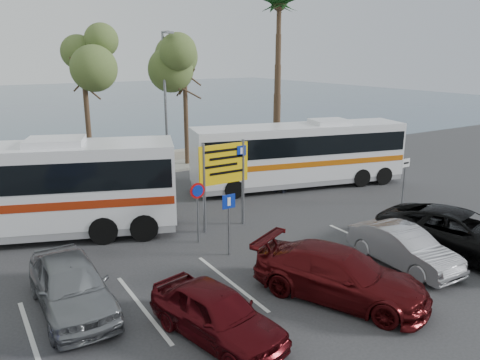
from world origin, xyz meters
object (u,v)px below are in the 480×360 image
coach_bus_left (8,194)px  car_silver_b (404,247)px  pedestrian_near (106,215)px  suv_black (461,234)px  coach_bus_right (299,156)px  direction_sign (224,170)px  street_lamp_right (166,94)px  car_silver_a (71,285)px  pedestrian_far (278,173)px  car_maroon (340,275)px  car_red (216,313)px

coach_bus_left → car_silver_b: 14.49m
coach_bus_left → pedestrian_near: coach_bus_left is taller
suv_black → coach_bus_right: bearing=72.0°
direction_sign → suv_black: size_ratio=0.63×
street_lamp_right → car_silver_b: (1.36, -16.54, -3.94)m
car_silver_a → pedestrian_far: bearing=28.4°
coach_bus_left → car_silver_a: bearing=-83.6°
direction_sign → car_maroon: size_ratio=0.70×
coach_bus_left → car_maroon: 12.54m
pedestrian_near → pedestrian_far: (9.25, 1.24, 0.18)m
street_lamp_right → coach_bus_left: size_ratio=0.64×
direction_sign → car_red: 7.87m
car_red → car_silver_a: bearing=117.1°
coach_bus_right → car_maroon: bearing=-123.0°
car_silver_a → car_maroon: (6.77, -3.42, -0.02)m
street_lamp_right → pedestrian_far: 8.65m
street_lamp_right → pedestrian_near: size_ratio=4.89×
car_maroon → street_lamp_right: bearing=57.3°
street_lamp_right → coach_bus_right: bearing=-57.3°
street_lamp_right → coach_bus_left: street_lamp_right is taller
car_silver_a → coach_bus_left: bearing=96.5°
coach_bus_left → car_red: size_ratio=3.14×
coach_bus_right → car_red: size_ratio=2.90×
street_lamp_right → pedestrian_near: street_lamp_right is taller
coach_bus_right → car_silver_b: bearing=-108.3°
direction_sign → suv_black: direction_sign is taller
direction_sign → car_silver_a: 7.70m
car_red → car_silver_b: 7.37m
car_maroon → suv_black: (5.76, 0.00, 0.05)m
pedestrian_near → street_lamp_right: bearing=-138.6°
direction_sign → car_red: (-4.00, -6.55, -1.75)m
car_silver_a → street_lamp_right: bearing=57.3°
car_silver_a → pedestrian_far: (11.72, 6.31, 0.23)m
pedestrian_far → street_lamp_right: bearing=-17.9°
car_maroon → car_red: (-4.00, 0.15, -0.06)m
street_lamp_right → pedestrian_near: 11.24m
direction_sign → car_silver_b: (3.35, -6.22, -1.77)m
pedestrian_near → suv_black: bearing=127.6°
direction_sign → pedestrian_near: bearing=157.2°
car_red → coach_bus_left: bearing=96.5°
car_red → car_silver_b: size_ratio=1.00×
car_silver_a → pedestrian_near: 5.65m
pedestrian_far → car_silver_b: bearing=130.2°
car_silver_b → coach_bus_left: bearing=140.0°
direction_sign → coach_bus_left: coach_bus_left is taller
coach_bus_right → car_silver_a: (-13.27, -6.58, -0.88)m
pedestrian_near → car_silver_a: bearing=51.8°
pedestrian_far → direction_sign: bearing=81.6°
car_silver_a → car_silver_b: size_ratio=1.12×
coach_bus_right → car_red: 14.43m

